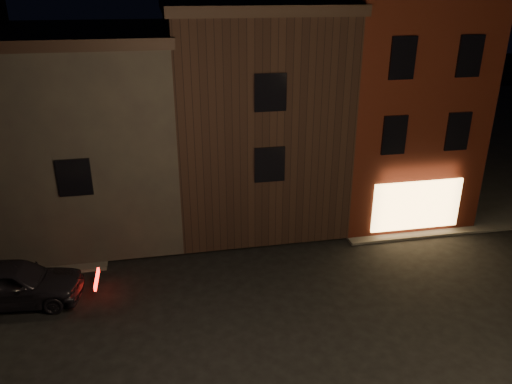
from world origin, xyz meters
TOP-DOWN VIEW (x-y plane):
  - ground at (0.00, 0.00)m, footprint 120.00×120.00m
  - sidewalk_far_right at (20.00, 20.00)m, footprint 30.00×30.00m
  - corner_building at (8.00, 9.47)m, footprint 6.50×8.50m
  - row_building_a at (1.50, 10.50)m, footprint 7.30×10.30m
  - row_building_b at (-5.75, 10.50)m, footprint 7.80×10.30m
  - parked_car_a at (-7.89, 3.45)m, footprint 4.74×2.26m

SIDE VIEW (x-z plane):
  - ground at x=0.00m, z-range 0.00..0.00m
  - sidewalk_far_right at x=20.00m, z-range 0.00..0.12m
  - parked_car_a at x=-7.89m, z-range 0.00..1.56m
  - row_building_b at x=-5.75m, z-range 0.13..8.53m
  - row_building_a at x=1.50m, z-range 0.13..9.53m
  - corner_building at x=8.00m, z-range 0.15..10.65m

